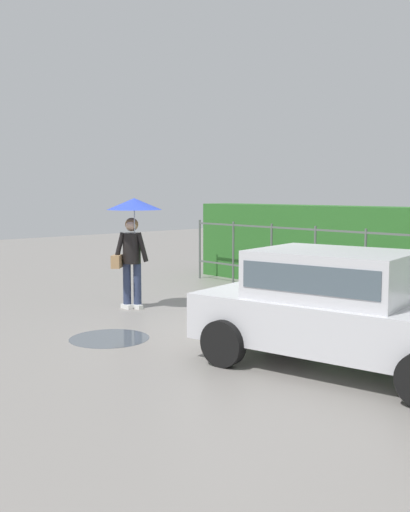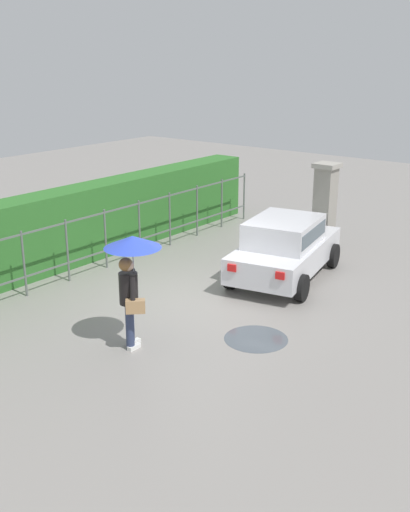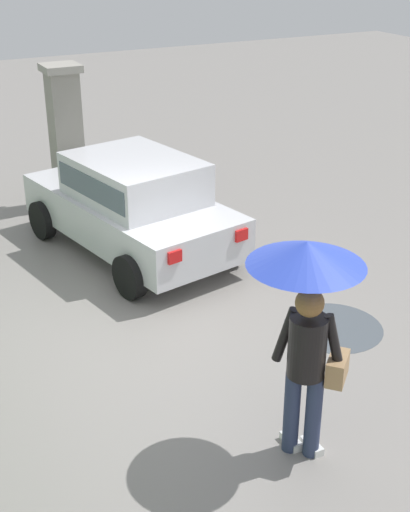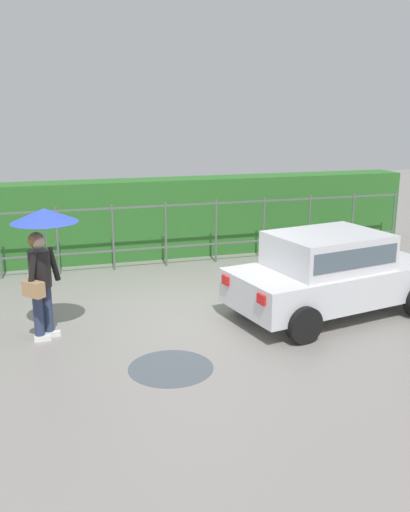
# 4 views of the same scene
# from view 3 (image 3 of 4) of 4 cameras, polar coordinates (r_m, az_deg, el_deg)

# --- Properties ---
(ground_plane) EXTENTS (40.00, 40.00, 0.00)m
(ground_plane) POSITION_cam_3_polar(r_m,az_deg,el_deg) (8.63, -4.55, -6.20)
(ground_plane) COLOR gray
(car) EXTENTS (3.95, 2.43, 1.48)m
(car) POSITION_cam_3_polar(r_m,az_deg,el_deg) (10.44, -5.88, 4.41)
(car) COLOR silver
(car) RESTS_ON ground
(pedestrian) EXTENTS (1.02, 1.02, 2.10)m
(pedestrian) POSITION_cam_3_polar(r_m,az_deg,el_deg) (6.11, 8.26, -3.44)
(pedestrian) COLOR #2D3856
(pedestrian) RESTS_ON ground
(gate_pillar) EXTENTS (0.60, 0.60, 2.42)m
(gate_pillar) POSITION_cam_3_polar(r_m,az_deg,el_deg) (12.40, -11.12, 9.54)
(gate_pillar) COLOR gray
(gate_pillar) RESTS_ON ground
(puddle_near) EXTENTS (1.21, 1.21, 0.00)m
(puddle_near) POSITION_cam_3_polar(r_m,az_deg,el_deg) (8.86, 10.28, -5.66)
(puddle_near) COLOR #4C545B
(puddle_near) RESTS_ON ground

